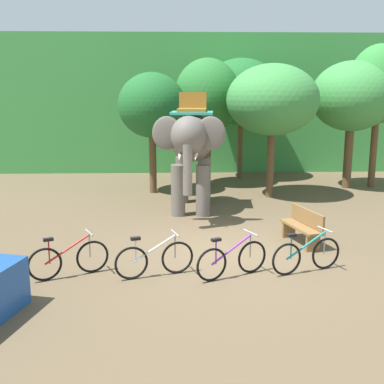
% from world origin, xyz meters
% --- Properties ---
extents(ground_plane, '(80.00, 80.00, 0.00)m').
position_xyz_m(ground_plane, '(0.00, 0.00, 0.00)').
color(ground_plane, brown).
extents(foliage_hedge, '(36.00, 6.00, 6.38)m').
position_xyz_m(foliage_hedge, '(0.00, 14.51, 3.19)').
color(foliage_hedge, '#3D8E42').
rests_on(foliage_hedge, ground).
extents(tree_far_right, '(2.50, 2.50, 4.49)m').
position_xyz_m(tree_far_right, '(-2.04, 7.09, 3.27)').
color(tree_far_right, brown).
rests_on(tree_far_right, ground).
extents(tree_center_right, '(2.62, 2.62, 5.08)m').
position_xyz_m(tree_center_right, '(0.10, 8.46, 3.57)').
color(tree_center_right, brown).
rests_on(tree_center_right, ground).
extents(tree_center, '(3.35, 3.35, 5.18)m').
position_xyz_m(tree_center, '(1.67, 10.09, 3.75)').
color(tree_center, brown).
rests_on(tree_center, ground).
extents(tree_far_left, '(3.26, 3.26, 4.76)m').
position_xyz_m(tree_far_left, '(2.25, 6.17, 3.49)').
color(tree_far_left, brown).
rests_on(tree_far_left, ground).
extents(tree_left, '(3.16, 3.16, 4.95)m').
position_xyz_m(tree_left, '(5.66, 7.75, 3.58)').
color(tree_left, brown).
rests_on(tree_left, ground).
extents(tree_right, '(2.36, 2.36, 5.59)m').
position_xyz_m(tree_right, '(6.73, 7.91, 4.03)').
color(tree_right, brown).
rests_on(tree_right, ground).
extents(elephant, '(2.09, 4.20, 3.78)m').
position_xyz_m(elephant, '(-0.68, 4.14, 2.20)').
color(elephant, '#665E56').
rests_on(elephant, ground).
extents(bike_red, '(1.56, 0.83, 0.92)m').
position_xyz_m(bike_red, '(-3.43, -1.37, 0.39)').
color(bike_red, black).
rests_on(bike_red, ground).
extents(bike_white, '(1.64, 0.68, 0.92)m').
position_xyz_m(bike_white, '(-1.64, -1.42, 0.39)').
color(bike_white, black).
rests_on(bike_white, ground).
extents(bike_purple, '(1.56, 0.84, 0.92)m').
position_xyz_m(bike_purple, '(-0.02, -1.51, 0.39)').
color(bike_purple, black).
rests_on(bike_purple, ground).
extents(bike_teal, '(1.62, 0.72, 0.92)m').
position_xyz_m(bike_teal, '(1.61, -1.29, 0.39)').
color(bike_teal, black).
rests_on(bike_teal, ground).
extents(wooden_bench, '(0.80, 1.55, 0.89)m').
position_xyz_m(wooden_bench, '(2.04, 0.66, 0.48)').
color(wooden_bench, brown).
rests_on(wooden_bench, ground).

